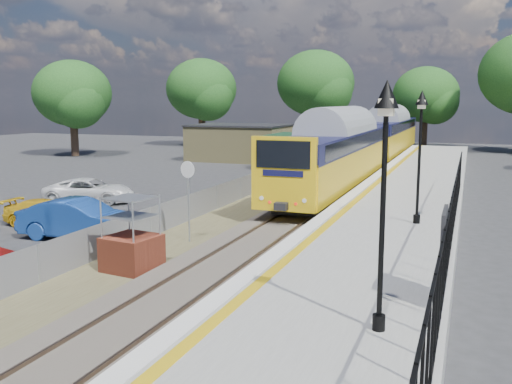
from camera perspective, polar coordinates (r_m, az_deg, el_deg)
The scene contains 16 objects.
ground at distance 16.66m, azimuth -5.05°, elevation -8.89°, with size 120.00×120.00×0.00m, color #2D2D30.
track_bed at distance 25.55m, azimuth 3.40°, elevation -2.31°, with size 5.90×80.00×0.29m.
platform at distance 22.91m, azimuth 13.40°, elevation -2.96°, with size 5.00×70.00×0.90m, color gray.
platform_edge at distance 23.15m, azimuth 8.37°, elevation -1.53°, with size 0.90×70.00×0.01m.
victorian_lamp_south at distance 10.39m, azimuth 12.77°, elevation 4.28°, with size 0.44×0.44×4.60m.
victorian_lamp_north at distance 20.34m, azimuth 16.16°, elevation 6.39°, with size 0.44×0.44×4.60m.
palisade_fence at distance 16.82m, azimuth 18.98°, elevation -2.71°, with size 0.12×26.00×2.00m.
wire_fence at distance 28.87m, azimuth -2.29°, elevation 0.05°, with size 0.06×52.00×1.20m.
outbuilding at distance 48.97m, azimuth -0.79°, elevation 4.85°, with size 10.80×10.10×3.12m.
tree_line at distance 56.55m, azimuth 15.27°, elevation 10.26°, with size 56.80×43.80×11.88m.
train at distance 42.56m, azimuth 11.27°, elevation 5.15°, with size 2.82×40.83×3.51m.
brick_plinth at distance 17.62m, azimuth -12.35°, elevation -4.29°, with size 1.63×1.63×2.33m.
speed_sign at distance 20.62m, azimuth -6.80°, elevation 0.50°, with size 0.60×0.16×3.01m.
car_blue at distance 22.35m, azimuth -17.24°, elevation -2.62°, with size 1.60×4.58×1.51m, color navy.
car_yellow at distance 25.19m, azimuth -20.15°, elevation -1.98°, with size 1.51×3.72×1.08m, color yellow.
car_white at distance 30.27m, azimuth -16.31°, elevation 0.14°, with size 2.05×4.44×1.23m, color white.
Camera 1 is at (6.91, -14.26, 5.13)m, focal length 40.00 mm.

